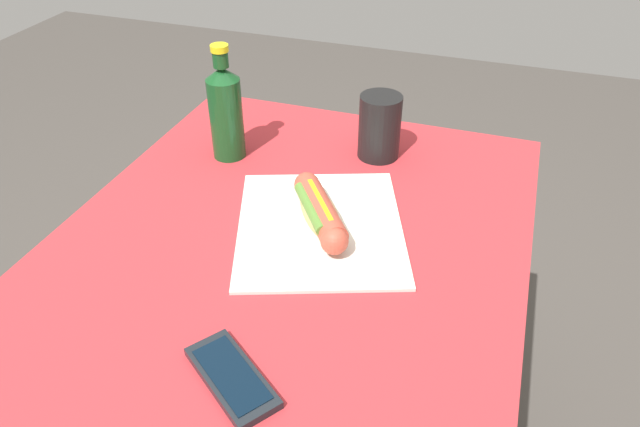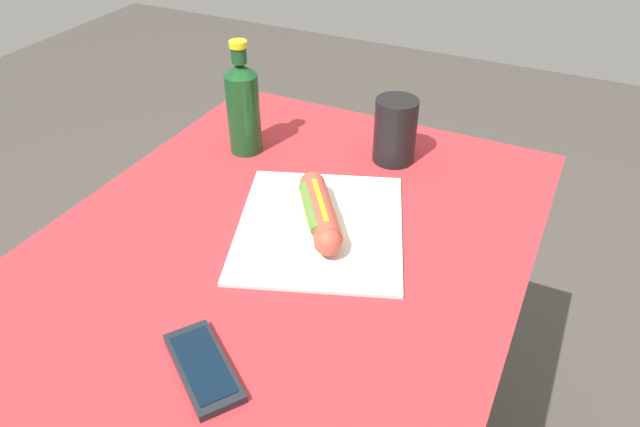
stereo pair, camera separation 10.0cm
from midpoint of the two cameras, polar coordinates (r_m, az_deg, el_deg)
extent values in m
cylinder|color=brown|center=(1.49, 16.04, -9.45)|extent=(0.07, 0.07, 0.74)
cylinder|color=brown|center=(1.61, -3.30, -3.67)|extent=(0.07, 0.07, 0.74)
cube|color=brown|center=(1.00, -0.97, -3.95)|extent=(0.95, 0.71, 0.03)
cube|color=#B72D33|center=(0.98, -0.98, -3.19)|extent=(1.01, 0.77, 0.00)
cube|color=silver|center=(1.02, 2.82, -1.33)|extent=(0.40, 0.37, 0.01)
ellipsoid|color=#DBB26B|center=(1.00, 2.86, -0.07)|extent=(0.16, 0.14, 0.05)
cylinder|color=#BC4C38|center=(1.00, 2.87, 0.21)|extent=(0.16, 0.13, 0.05)
sphere|color=#BC4C38|center=(1.07, 1.94, 2.75)|extent=(0.05, 0.05, 0.05)
sphere|color=#BC4C38|center=(0.94, 3.93, -2.68)|extent=(0.05, 0.05, 0.05)
cube|color=yellow|center=(0.99, 2.91, 1.19)|extent=(0.11, 0.08, 0.00)
cylinder|color=#568433|center=(0.99, 1.95, 0.50)|extent=(0.12, 0.09, 0.02)
cube|color=black|center=(0.80, -7.49, -14.52)|extent=(0.14, 0.16, 0.01)
cube|color=black|center=(0.79, -7.52, -14.22)|extent=(0.11, 0.13, 0.00)
cylinder|color=#14471E|center=(1.21, -4.93, 9.39)|extent=(0.07, 0.07, 0.16)
cone|color=#14471E|center=(1.17, -5.17, 13.53)|extent=(0.07, 0.07, 0.02)
cylinder|color=#14471E|center=(1.16, -5.25, 14.79)|extent=(0.03, 0.03, 0.03)
cylinder|color=yellow|center=(1.15, -5.31, 15.77)|extent=(0.03, 0.03, 0.01)
cylinder|color=black|center=(1.20, 9.62, 7.74)|extent=(0.08, 0.08, 0.13)
camera|label=1|loc=(0.05, -87.14, 2.06)|focal=33.49mm
camera|label=2|loc=(0.05, 92.86, -2.06)|focal=33.49mm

